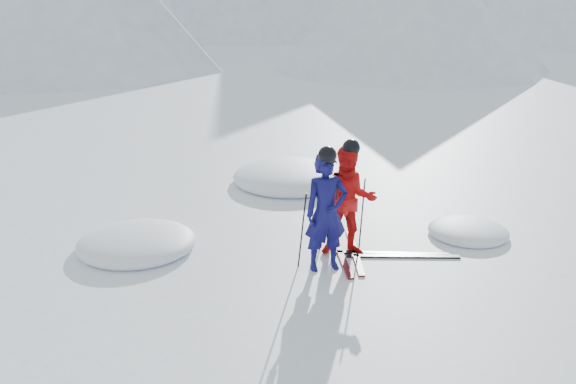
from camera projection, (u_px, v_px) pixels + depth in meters
name	position (u px, v px, depth m)	size (l,w,h in m)	color
ground	(414.00, 257.00, 9.16)	(160.00, 160.00, 0.00)	white
skier_blue	(326.00, 213.00, 8.54)	(0.62, 0.41, 1.71)	#0D0C4B
skier_red	(349.00, 202.00, 9.03)	(0.82, 0.64, 1.68)	red
pole_blue_left	(302.00, 231.00, 8.67)	(0.02, 0.02, 1.14)	black
pole_blue_right	(334.00, 223.00, 8.94)	(0.02, 0.02, 1.14)	black
pole_red_left	(324.00, 216.00, 9.24)	(0.02, 0.02, 1.12)	black
pole_red_right	(362.00, 213.00, 9.35)	(0.02, 0.02, 1.12)	black
ski_worn_left	(341.00, 254.00, 9.25)	(0.09, 1.70, 0.03)	black
ski_worn_right	(355.00, 251.00, 9.33)	(0.09, 1.70, 0.03)	black
ski_loose_a	(392.00, 253.00, 9.26)	(0.09, 1.70, 0.03)	black
ski_loose_b	(403.00, 256.00, 9.16)	(0.09, 1.70, 0.03)	black
snow_lumps	(300.00, 207.00, 11.29)	(7.97, 8.05, 0.54)	white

